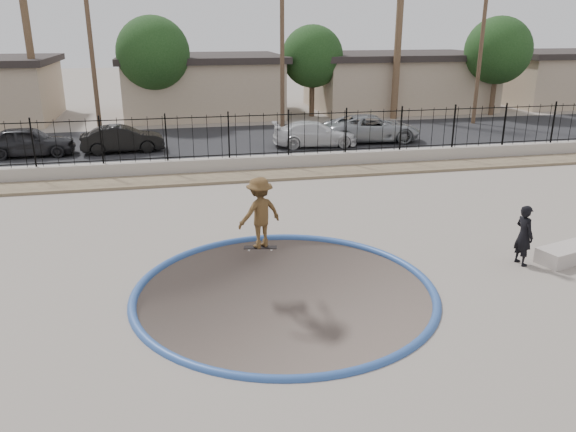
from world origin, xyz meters
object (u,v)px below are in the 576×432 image
(skateboard, at_px, (260,248))
(concrete_ledge, at_px, (566,254))
(videographer, at_px, (524,235))
(car_c, at_px, (315,134))
(car_d, at_px, (372,128))
(car_a, at_px, (29,141))
(car_b, at_px, (123,139))
(skater, at_px, (260,216))

(skateboard, xyz_separation_m, concrete_ledge, (7.64, -2.41, 0.14))
(videographer, bearing_deg, car_c, -0.45)
(skateboard, relative_size, car_c, 0.22)
(car_d, bearing_deg, skateboard, 153.44)
(car_a, xyz_separation_m, car_b, (4.17, 0.00, -0.06))
(skateboard, relative_size, car_d, 0.19)
(videographer, height_order, car_c, videographer)
(videographer, bearing_deg, car_a, 37.48)
(skater, height_order, skateboard, skater)
(videographer, bearing_deg, concrete_ledge, -100.14)
(skater, height_order, car_b, skater)
(skater, height_order, concrete_ledge, skater)
(car_d, bearing_deg, skater, 153.44)
(skater, distance_m, car_a, 15.92)
(car_a, bearing_deg, skateboard, -148.55)
(car_b, distance_m, car_c, 9.31)
(skater, xyz_separation_m, car_d, (8.08, 13.40, -0.25))
(concrete_ledge, bearing_deg, car_c, 100.29)
(concrete_ledge, xyz_separation_m, car_a, (-16.24, 15.81, 0.52))
(car_b, relative_size, car_d, 0.77)
(car_a, height_order, car_b, car_a)
(car_c, bearing_deg, videographer, -169.67)
(concrete_ledge, bearing_deg, car_d, 88.41)
(skater, bearing_deg, skateboard, 74.66)
(skateboard, height_order, concrete_ledge, concrete_ledge)
(concrete_ledge, bearing_deg, car_b, 127.34)
(videographer, distance_m, car_a, 21.71)
(car_b, bearing_deg, car_a, 85.77)
(car_a, relative_size, car_b, 1.05)
(car_b, bearing_deg, car_c, -97.69)
(skateboard, bearing_deg, concrete_ledge, -6.17)
(car_d, bearing_deg, car_c, 104.44)
(videographer, bearing_deg, car_d, -12.30)
(concrete_ledge, relative_size, car_a, 0.40)
(car_c, distance_m, car_d, 3.26)
(skateboard, distance_m, car_b, 14.12)
(skater, distance_m, car_b, 14.11)
(skateboard, height_order, car_b, car_b)
(skater, xyz_separation_m, car_b, (-4.42, 13.40, -0.30))
(skater, distance_m, skateboard, 0.91)
(skater, distance_m, concrete_ledge, 8.05)
(skater, xyz_separation_m, skateboard, (0.00, -0.00, -0.91))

